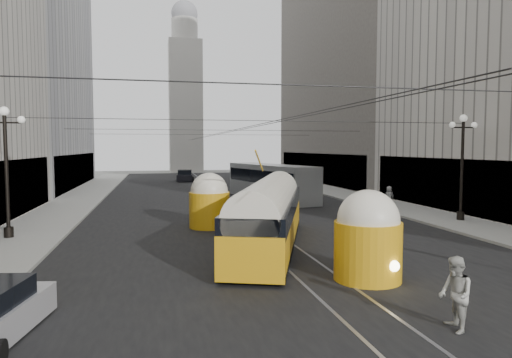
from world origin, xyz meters
name	(u,v)px	position (x,y,z in m)	size (l,w,h in m)	color
road	(222,200)	(0.00, 32.50, 0.00)	(20.00, 85.00, 0.02)	black
sidewalk_left	(81,198)	(-12.00, 36.00, 0.07)	(4.00, 72.00, 0.15)	gray
sidewalk_right	(337,193)	(12.00, 36.00, 0.07)	(4.00, 72.00, 0.15)	gray
rail_left	(213,201)	(-0.75, 32.50, 0.00)	(0.12, 85.00, 0.04)	gray
rail_right	(230,200)	(0.75, 32.50, 0.00)	(0.12, 85.00, 0.04)	gray
building_left_far	(17,57)	(-19.99, 48.00, 14.31)	(12.60, 28.60, 28.60)	#999999
building_right_far	(361,54)	(20.00, 48.00, 16.31)	(12.60, 32.60, 32.60)	#514C47
distant_tower	(185,91)	(0.00, 80.00, 14.97)	(6.00, 6.00, 31.36)	#B2AFA8
lamppost_left_mid	(6,164)	(-12.60, 18.00, 3.74)	(1.86, 0.44, 6.37)	black
lamppost_right_mid	(462,161)	(12.60, 18.00, 3.74)	(1.86, 0.44, 6.37)	black
catenary	(225,131)	(0.12, 31.49, 5.88)	(25.00, 72.00, 0.23)	black
streetcar	(269,214)	(-0.50, 13.70, 1.55)	(6.41, 13.82, 3.17)	orange
city_bus	(271,181)	(4.21, 31.93, 1.68)	(5.38, 12.46, 3.06)	#A6A9AB
sedan_white_far	(249,183)	(4.26, 41.47, 0.70)	(3.37, 5.27, 1.54)	silver
sedan_dark_far	(185,176)	(-1.70, 55.68, 0.70)	(2.48, 5.09, 1.55)	black
pedestrian_crossing_b	(455,294)	(1.71, 3.50, 0.94)	(0.91, 0.71, 1.87)	#AEACA2
pedestrian_sidewalk_right	(389,196)	(11.39, 24.50, 0.92)	(0.75, 0.46, 1.54)	slate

